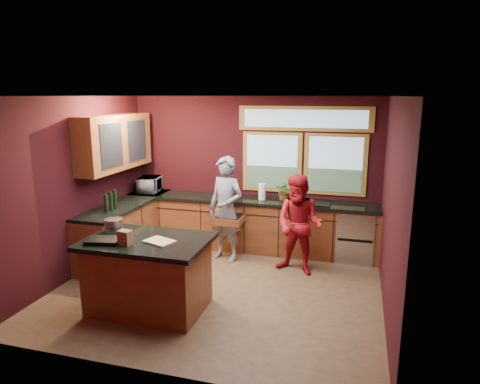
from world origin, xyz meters
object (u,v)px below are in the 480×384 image
at_px(island, 149,274).
at_px(person_grey, 226,209).
at_px(cutting_board, 159,241).
at_px(person_red, 299,225).
at_px(stock_pot, 114,226).

xyz_separation_m(island, person_grey, (0.44, 1.91, 0.40)).
relative_size(person_grey, cutting_board, 4.99).
bearing_deg(person_red, cutting_board, -116.27).
distance_m(island, person_red, 2.40).
relative_size(island, person_grey, 0.89).
bearing_deg(stock_pot, person_grey, 60.69).
height_order(person_grey, stock_pot, person_grey).
relative_size(cutting_board, stock_pot, 1.46).
bearing_deg(island, stock_pot, 164.74).
bearing_deg(cutting_board, stock_pot, 165.07).
xyz_separation_m(island, cutting_board, (0.20, -0.05, 0.48)).
distance_m(person_grey, cutting_board, 1.98).
height_order(island, person_red, person_red).
xyz_separation_m(person_red, cutting_board, (-1.49, -1.73, 0.18)).
relative_size(island, person_red, 1.00).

